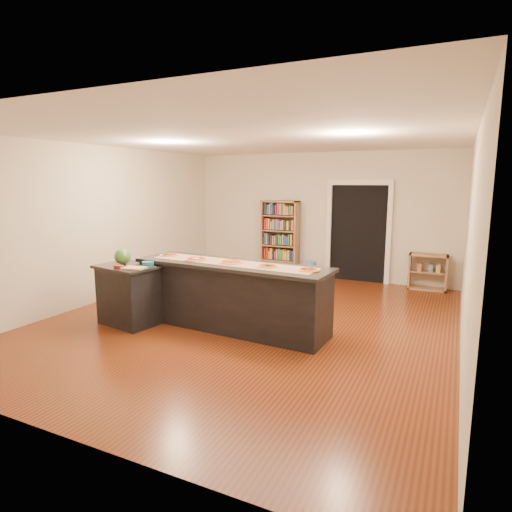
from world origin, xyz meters
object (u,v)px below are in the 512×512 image
at_px(side_counter, 129,294).
at_px(low_shelf, 428,272).
at_px(kitchen_island, 231,296).
at_px(watermelon, 123,256).
at_px(waste_bin, 310,270).
at_px(bookshelf, 280,238).

xyz_separation_m(side_counter, low_shelf, (3.98, 4.22, -0.10)).
height_order(kitchen_island, watermelon, watermelon).
bearing_deg(side_counter, watermelon, 178.13).
xyz_separation_m(kitchen_island, watermelon, (-1.62, -0.47, 0.54)).
bearing_deg(side_counter, kitchen_island, 27.62).
distance_m(kitchen_island, low_shelf, 4.47).
bearing_deg(waste_bin, side_counter, -110.28).
bearing_deg(watermelon, low_shelf, 45.73).
bearing_deg(bookshelf, kitchen_island, -78.41).
bearing_deg(low_shelf, watermelon, -134.27).
relative_size(kitchen_island, side_counter, 3.25).
xyz_separation_m(side_counter, waste_bin, (1.52, 4.12, -0.26)).
bearing_deg(side_counter, waste_bin, 79.26).
relative_size(kitchen_island, waste_bin, 7.46).
height_order(side_counter, waste_bin, side_counter).
distance_m(bookshelf, waste_bin, 1.03).
bearing_deg(bookshelf, watermelon, -101.57).
height_order(side_counter, low_shelf, side_counter).
bearing_deg(waste_bin, low_shelf, 2.27).
bearing_deg(waste_bin, kitchen_island, -90.19).
relative_size(waste_bin, watermelon, 1.63).
distance_m(kitchen_island, bookshelf, 3.82).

